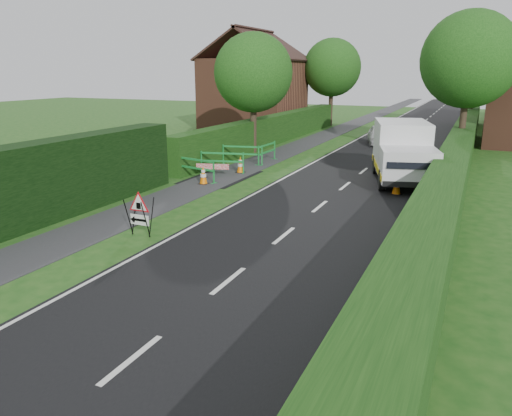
# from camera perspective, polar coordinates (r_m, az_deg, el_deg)

# --- Properties ---
(ground) EXTENTS (120.00, 120.00, 0.00)m
(ground) POSITION_cam_1_polar(r_m,az_deg,el_deg) (12.01, -16.19, -7.84)
(ground) COLOR #1A4C15
(ground) RESTS_ON ground
(road_surface) EXTENTS (6.00, 90.00, 0.02)m
(road_surface) POSITION_cam_1_polar(r_m,az_deg,el_deg) (43.80, 17.87, 8.69)
(road_surface) COLOR black
(road_surface) RESTS_ON ground
(footpath) EXTENTS (2.00, 90.00, 0.02)m
(footpath) POSITION_cam_1_polar(r_m,az_deg,el_deg) (44.75, 10.79, 9.29)
(footpath) COLOR #2D2D30
(footpath) RESTS_ON ground
(hedge_west_far) EXTENTS (1.00, 24.00, 1.80)m
(hedge_west_far) POSITION_cam_1_polar(r_m,az_deg,el_deg) (33.04, 1.97, 7.42)
(hedge_west_far) COLOR #14380F
(hedge_west_far) RESTS_ON ground
(hedge_east) EXTENTS (1.20, 50.00, 1.50)m
(hedge_east) POSITION_cam_1_polar(r_m,az_deg,el_deg) (24.74, 21.78, 3.59)
(hedge_east) COLOR #14380F
(hedge_east) RESTS_ON ground
(house_west) EXTENTS (7.50, 7.40, 7.88)m
(house_west) POSITION_cam_1_polar(r_m,az_deg,el_deg) (42.07, -0.23, 13.13)
(house_west) COLOR brown
(house_west) RESTS_ON ground
(tree_nw) EXTENTS (4.40, 4.40, 6.70)m
(tree_nw) POSITION_cam_1_polar(r_m,az_deg,el_deg) (28.88, -0.31, 15.19)
(tree_nw) COLOR #2D2116
(tree_nw) RESTS_ON ground
(tree_ne) EXTENTS (5.20, 5.20, 7.79)m
(tree_ne) POSITION_cam_1_polar(r_m,az_deg,el_deg) (30.31, 23.22, 15.32)
(tree_ne) COLOR #2D2116
(tree_ne) RESTS_ON ground
(tree_fw) EXTENTS (4.80, 4.80, 7.24)m
(tree_fw) POSITION_cam_1_polar(r_m,az_deg,el_deg) (43.95, 8.69, 15.58)
(tree_fw) COLOR #2D2116
(tree_fw) RESTS_ON ground
(tree_fe) EXTENTS (4.20, 4.20, 6.33)m
(tree_fe) POSITION_cam_1_polar(r_m,az_deg,el_deg) (46.30, 23.69, 13.73)
(tree_fe) COLOR #2D2116
(tree_fe) RESTS_ON ground
(triangle_sign) EXTENTS (0.77, 0.77, 1.12)m
(triangle_sign) POSITION_cam_1_polar(r_m,az_deg,el_deg) (14.56, -13.32, -0.28)
(triangle_sign) COLOR black
(triangle_sign) RESTS_ON ground
(works_van) EXTENTS (3.45, 5.81, 2.49)m
(works_van) POSITION_cam_1_polar(r_m,az_deg,el_deg) (22.18, 16.44, 6.28)
(works_van) COLOR silver
(works_van) RESTS_ON ground
(traffic_cone_0) EXTENTS (0.38, 0.38, 0.79)m
(traffic_cone_0) POSITION_cam_1_polar(r_m,az_deg,el_deg) (19.88, 15.79, 2.59)
(traffic_cone_0) COLOR black
(traffic_cone_0) RESTS_ON ground
(traffic_cone_1) EXTENTS (0.38, 0.38, 0.79)m
(traffic_cone_1) POSITION_cam_1_polar(r_m,az_deg,el_deg) (22.90, 18.09, 4.05)
(traffic_cone_1) COLOR black
(traffic_cone_1) RESTS_ON ground
(traffic_cone_2) EXTENTS (0.38, 0.38, 0.79)m
(traffic_cone_2) POSITION_cam_1_polar(r_m,az_deg,el_deg) (24.25, 18.59, 4.61)
(traffic_cone_2) COLOR black
(traffic_cone_2) RESTS_ON ground
(traffic_cone_3) EXTENTS (0.38, 0.38, 0.79)m
(traffic_cone_3) POSITION_cam_1_polar(r_m,az_deg,el_deg) (21.01, -6.05, 3.77)
(traffic_cone_3) COLOR black
(traffic_cone_3) RESTS_ON ground
(traffic_cone_4) EXTENTS (0.38, 0.38, 0.79)m
(traffic_cone_4) POSITION_cam_1_polar(r_m,az_deg,el_deg) (23.23, -1.80, 4.97)
(traffic_cone_4) COLOR black
(traffic_cone_4) RESTS_ON ground
(ped_barrier_0) EXTENTS (2.09, 0.81, 1.00)m
(ped_barrier_0) POSITION_cam_1_polar(r_m,az_deg,el_deg) (21.67, -6.84, 4.74)
(ped_barrier_0) COLOR #198B35
(ped_barrier_0) RESTS_ON ground
(ped_barrier_1) EXTENTS (2.08, 0.82, 1.00)m
(ped_barrier_1) POSITION_cam_1_polar(r_m,az_deg,el_deg) (23.26, -3.88, 5.55)
(ped_barrier_1) COLOR #198B35
(ped_barrier_1) RESTS_ON ground
(ped_barrier_2) EXTENTS (2.09, 0.81, 1.00)m
(ped_barrier_2) POSITION_cam_1_polar(r_m,az_deg,el_deg) (25.26, -1.56, 6.37)
(ped_barrier_2) COLOR #198B35
(ped_barrier_2) RESTS_ON ground
(ped_barrier_3) EXTENTS (0.40, 2.07, 1.00)m
(ped_barrier_3) POSITION_cam_1_polar(r_m,az_deg,el_deg) (25.89, 1.25, 6.60)
(ped_barrier_3) COLOR #198B35
(ped_barrier_3) RESTS_ON ground
(redwhite_plank) EXTENTS (1.45, 0.47, 0.25)m
(redwhite_plank) POSITION_cam_1_polar(r_m,az_deg,el_deg) (22.63, -4.97, 3.63)
(redwhite_plank) COLOR red
(redwhite_plank) RESTS_ON ground
(hatchback_car) EXTENTS (2.35, 3.89, 1.24)m
(hatchback_car) POSITION_cam_1_polar(r_m,az_deg,el_deg) (33.45, 13.99, 8.15)
(hatchback_car) COLOR silver
(hatchback_car) RESTS_ON ground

